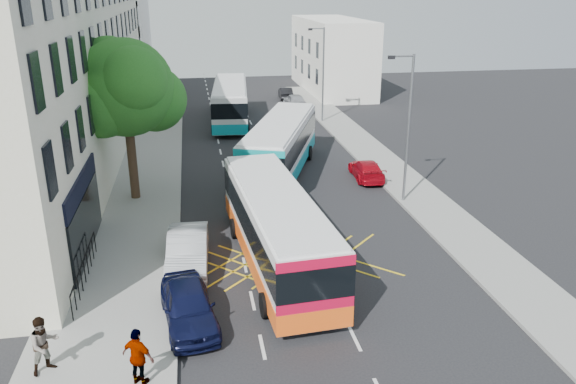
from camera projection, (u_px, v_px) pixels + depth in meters
name	position (u px, v px, depth m)	size (l,w,h in m)	color
ground	(354.00, 337.00, 19.37)	(120.00, 120.00, 0.00)	black
pavement_left	(136.00, 198.00, 31.86)	(5.00, 70.00, 0.15)	gray
pavement_right	(404.00, 183.00, 34.42)	(3.00, 70.00, 0.15)	gray
terrace_main	(54.00, 60.00, 37.46)	(8.30, 45.00, 13.50)	beige
terrace_far	(112.00, 44.00, 66.28)	(8.00, 20.00, 10.00)	silver
building_right	(331.00, 55.00, 64.14)	(6.00, 18.00, 8.00)	silver
street_tree	(125.00, 89.00, 29.68)	(6.30, 5.70, 8.80)	#382619
lamp_near	(407.00, 122.00, 29.87)	(1.45, 0.15, 8.00)	slate
lamp_far	(322.00, 70.00, 48.37)	(1.45, 0.15, 8.00)	slate
railings	(84.00, 270.00, 22.48)	(0.08, 5.60, 1.14)	black
bus_near	(276.00, 228.00, 23.86)	(3.61, 11.95, 3.31)	silver
bus_mid	(280.00, 146.00, 35.70)	(6.84, 12.49, 3.45)	silver
bus_far	(230.00, 102.00, 49.25)	(3.90, 12.52, 3.47)	silver
parked_car_blue	(188.00, 306.00, 19.92)	(1.75, 4.36, 1.48)	black
parked_car_silver	(188.00, 251.00, 23.93)	(1.67, 4.79, 1.58)	#ACAFB3
red_hatchback	(366.00, 170.00, 35.16)	(1.66, 4.09, 1.19)	#B50716
distant_car_grey	(231.00, 102.00, 55.08)	(2.34, 5.08, 1.41)	#44474C
distant_car_silver	(295.00, 101.00, 55.71)	(1.69, 4.19, 1.43)	#9B9DA2
distant_car_dark	(285.00, 93.00, 60.25)	(1.29, 3.71, 1.22)	black
pedestrian_near	(44.00, 345.00, 17.15)	(0.92, 0.72, 1.89)	gray
pedestrian_far	(138.00, 357.00, 16.59)	(1.11, 0.46, 1.89)	gray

